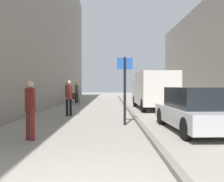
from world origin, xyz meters
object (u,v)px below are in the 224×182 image
pedestrian_main_foreground (69,95)px  cafe_chair_near_window (75,98)px  street_sign_post (125,85)px  pedestrian_mid_block (77,91)px  parked_car (196,109)px  delivery_van (153,90)px  pedestrian_far_crossing (30,106)px

pedestrian_main_foreground → cafe_chair_near_window: 7.62m
cafe_chair_near_window → street_sign_post: bearing=59.5°
pedestrian_main_foreground → pedestrian_mid_block: (-0.94, 9.66, 0.02)m
pedestrian_mid_block → parked_car: bearing=-55.6°
pedestrian_mid_block → cafe_chair_near_window: (0.20, -2.10, -0.50)m
delivery_van → cafe_chair_near_window: (-5.57, 4.01, -0.71)m
pedestrian_far_crossing → parked_car: 5.26m
pedestrian_far_crossing → parked_car: pedestrian_far_crossing is taller
pedestrian_far_crossing → parked_car: (5.06, 1.42, -0.24)m
delivery_van → pedestrian_main_foreground: bearing=-144.9°
delivery_van → parked_car: (0.09, -7.65, -0.55)m
pedestrian_mid_block → delivery_van: delivery_van is taller
pedestrian_far_crossing → street_sign_post: bearing=-115.1°
pedestrian_far_crossing → cafe_chair_near_window: 13.10m
street_sign_post → parked_car: bearing=150.6°
parked_car → street_sign_post: size_ratio=1.64×
pedestrian_mid_block → cafe_chair_near_window: size_ratio=1.92×
pedestrian_mid_block → street_sign_post: size_ratio=0.70×
cafe_chair_near_window → pedestrian_far_crossing: bearing=44.3°
pedestrian_mid_block → street_sign_post: 13.02m
parked_car → cafe_chair_near_window: parked_car is taller
delivery_van → pedestrian_mid_block: bearing=132.2°
pedestrian_mid_block → street_sign_post: (3.56, -12.51, 0.50)m
delivery_van → parked_car: bearing=-90.5°
pedestrian_main_foreground → street_sign_post: 3.91m
cafe_chair_near_window → pedestrian_mid_block: bearing=-133.0°
pedestrian_far_crossing → parked_car: size_ratio=0.39×
pedestrian_main_foreground → pedestrian_mid_block: 9.71m
pedestrian_main_foreground → delivery_van: (4.83, 3.56, 0.24)m
pedestrian_far_crossing → street_sign_post: 3.88m
pedestrian_far_crossing → delivery_van: bearing=-97.9°
pedestrian_mid_block → cafe_chair_near_window: 2.17m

